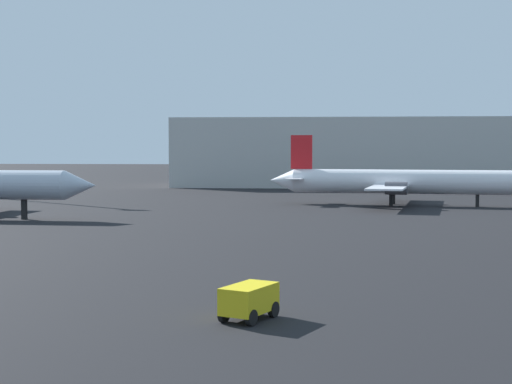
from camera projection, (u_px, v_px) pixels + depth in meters
airplane_far_left at (401, 182)px, 86.16m from camera, size 30.88×21.63×7.94m
baggage_cart at (249, 300)px, 28.59m from camera, size 2.19×2.72×1.30m
terminal_building at (421, 153)px, 131.17m from camera, size 83.34×21.34×11.43m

